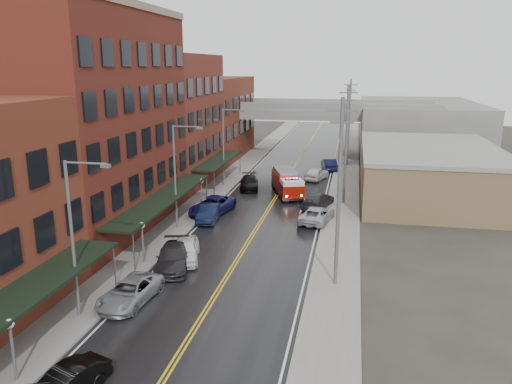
{
  "coord_description": "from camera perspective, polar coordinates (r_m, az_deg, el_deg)",
  "views": [
    {
      "loc": [
        7.94,
        -15.13,
        13.83
      ],
      "look_at": [
        -0.27,
        26.45,
        3.0
      ],
      "focal_mm": 35.0,
      "sensor_mm": 36.0,
      "label": 1
    }
  ],
  "objects": [
    {
      "name": "brick_building_b",
      "position": [
        43.91,
        -17.98,
        7.33
      ],
      "size": [
        9.0,
        20.0,
        18.0
      ],
      "primitive_type": "cube",
      "color": "#572217",
      "rests_on": "ground"
    },
    {
      "name": "tan_building",
      "position": [
        56.86,
        19.1,
        2.04
      ],
      "size": [
        14.0,
        22.0,
        5.0
      ],
      "primitive_type": "cube",
      "color": "brown",
      "rests_on": "ground"
    },
    {
      "name": "utility_pole_1",
      "position": [
        50.7,
        10.26,
        5.57
      ],
      "size": [
        1.8,
        0.24,
        12.0
      ],
      "color": "#59595B",
      "rests_on": "ground"
    },
    {
      "name": "parked_car_right_3",
      "position": [
        68.12,
        8.34,
        3.15
      ],
      "size": [
        2.57,
        5.04,
        1.58
      ],
      "primitive_type": "imported",
      "rotation": [
        0.0,
        0.0,
        3.34
      ],
      "color": "black",
      "rests_on": "ground"
    },
    {
      "name": "globe_lamp_1",
      "position": [
        36.16,
        -12.88,
        -4.62
      ],
      "size": [
        0.44,
        0.44,
        3.12
      ],
      "color": "#59595B",
      "rests_on": "ground"
    },
    {
      "name": "parked_car_left_3",
      "position": [
        35.56,
        -9.45,
        -7.4
      ],
      "size": [
        3.42,
        5.76,
        1.57
      ],
      "primitive_type": "imported",
      "rotation": [
        0.0,
        0.0,
        0.24
      ],
      "color": "#232325",
      "rests_on": "ground"
    },
    {
      "name": "awning_1",
      "position": [
        42.54,
        -10.5,
        -0.68
      ],
      "size": [
        2.6,
        18.0,
        3.09
      ],
      "color": "black",
      "rests_on": "ground"
    },
    {
      "name": "awning_0",
      "position": [
        26.86,
        -25.69,
        -10.98
      ],
      "size": [
        2.6,
        16.0,
        3.09
      ],
      "color": "black",
      "rests_on": "ground"
    },
    {
      "name": "parked_car_left_4",
      "position": [
        36.79,
        -8.06,
        -6.56
      ],
      "size": [
        3.03,
        5.01,
        1.59
      ],
      "primitive_type": "imported",
      "rotation": [
        0.0,
        0.0,
        0.26
      ],
      "color": "white",
      "rests_on": "ground"
    },
    {
      "name": "fire_truck",
      "position": [
        54.24,
        3.6,
        1.09
      ],
      "size": [
        4.63,
        7.59,
        2.64
      ],
      "rotation": [
        0.0,
        0.0,
        0.33
      ],
      "color": "#971107",
      "rests_on": "ground"
    },
    {
      "name": "parked_car_left_2",
      "position": [
        31.21,
        -14.19,
        -11.01
      ],
      "size": [
        2.79,
        5.25,
        1.4
      ],
      "primitive_type": "imported",
      "rotation": [
        0.0,
        0.0,
        -0.09
      ],
      "color": "gray",
      "rests_on": "ground"
    },
    {
      "name": "parked_car_right_1",
      "position": [
        49.95,
        7.05,
        -0.92
      ],
      "size": [
        3.43,
        5.75,
        1.56
      ],
      "primitive_type": "imported",
      "rotation": [
        0.0,
        0.0,
        2.9
      ],
      "color": "#2B2B2E",
      "rests_on": "ground"
    },
    {
      "name": "globe_lamp_2",
      "position": [
        48.73,
        -6.27,
        0.58
      ],
      "size": [
        0.44,
        0.44,
        3.12
      ],
      "color": "#59595B",
      "rests_on": "ground"
    },
    {
      "name": "right_far_block",
      "position": [
        86.28,
        17.94,
        7.11
      ],
      "size": [
        18.0,
        30.0,
        8.0
      ],
      "primitive_type": "cube",
      "color": "slate",
      "rests_on": "ground"
    },
    {
      "name": "utility_pole_0",
      "position": [
        31.06,
        9.47,
        0.12
      ],
      "size": [
        1.8,
        0.24,
        12.0
      ],
      "color": "#59595B",
      "rests_on": "ground"
    },
    {
      "name": "sidewalk_right",
      "position": [
        47.18,
        9.92,
        -2.84
      ],
      "size": [
        3.0,
        160.0,
        0.15
      ],
      "primitive_type": "cube",
      "color": "slate",
      "rests_on": "ground"
    },
    {
      "name": "parked_car_left_1",
      "position": [
        24.13,
        -20.91,
        -19.78
      ],
      "size": [
        2.64,
        4.31,
        1.34
      ],
      "primitive_type": "imported",
      "rotation": [
        0.0,
        0.0,
        -0.32
      ],
      "color": "black",
      "rests_on": "ground"
    },
    {
      "name": "parked_car_left_5",
      "position": [
        45.61,
        -5.38,
        -2.38
      ],
      "size": [
        1.97,
        4.73,
        1.52
      ],
      "primitive_type": "imported",
      "rotation": [
        0.0,
        0.0,
        0.08
      ],
      "color": "black",
      "rests_on": "ground"
    },
    {
      "name": "awning_2",
      "position": [
        58.74,
        -4.26,
        3.66
      ],
      "size": [
        2.6,
        13.0,
        3.09
      ],
      "color": "black",
      "rests_on": "ground"
    },
    {
      "name": "parked_car_left_7",
      "position": [
        57.07,
        -0.8,
        1.07
      ],
      "size": [
        3.03,
        5.37,
        1.47
      ],
      "primitive_type": "imported",
      "rotation": [
        0.0,
        0.0,
        0.2
      ],
      "color": "black",
      "rests_on": "ground"
    },
    {
      "name": "parked_car_right_2",
      "position": [
        62.14,
        6.95,
        2.13
      ],
      "size": [
        3.11,
        5.07,
        1.61
      ],
      "primitive_type": "imported",
      "rotation": [
        0.0,
        0.0,
        2.87
      ],
      "color": "silver",
      "rests_on": "ground"
    },
    {
      "name": "globe_lamp_0",
      "position": [
        25.14,
        -26.22,
        -14.54
      ],
      "size": [
        0.44,
        0.44,
        3.12
      ],
      "color": "#59595B",
      "rests_on": "ground"
    },
    {
      "name": "curb_left",
      "position": [
        49.1,
        -5.36,
        -2.0
      ],
      "size": [
        0.3,
        160.0,
        0.15
      ],
      "primitive_type": "cube",
      "color": "gray",
      "rests_on": "ground"
    },
    {
      "name": "street_lamp_2",
      "position": [
        57.65,
        -3.53,
        5.68
      ],
      "size": [
        2.64,
        0.22,
        9.0
      ],
      "color": "#59595B",
      "rests_on": "ground"
    },
    {
      "name": "parked_car_left_6",
      "position": [
        47.61,
        -5.03,
        -1.58
      ],
      "size": [
        3.81,
        6.31,
        1.64
      ],
      "primitive_type": "imported",
      "rotation": [
        0.0,
        0.0,
        -0.2
      ],
      "color": "#161755",
      "rests_on": "ground"
    },
    {
      "name": "sidewalk_left",
      "position": [
        49.58,
        -7.19,
        -1.89
      ],
      "size": [
        3.0,
        160.0,
        0.15
      ],
      "primitive_type": "cube",
      "color": "slate",
      "rests_on": "ground"
    },
    {
      "name": "parked_car_right_0",
      "position": [
        45.37,
        6.97,
        -2.57
      ],
      "size": [
        3.34,
        5.55,
        1.44
      ],
      "primitive_type": "imported",
      "rotation": [
        0.0,
        0.0,
        2.95
      ],
      "color": "#AAACB3",
      "rests_on": "ground"
    },
    {
      "name": "road",
      "position": [
        47.86,
        1.15,
        -2.45
      ],
      "size": [
        11.0,
        160.0,
        0.02
      ],
      "primitive_type": "cube",
      "color": "black",
      "rests_on": "ground"
    },
    {
      "name": "curb_right",
      "position": [
        47.24,
        7.92,
        -2.74
      ],
      "size": [
        0.3,
        160.0,
        0.15
      ],
      "primitive_type": "cube",
      "color": "gray",
      "rests_on": "ground"
    },
    {
      "name": "brick_building_far",
      "position": [
        76.55,
        -5.05,
        8.41
      ],
      "size": [
        9.0,
        20.0,
        12.0
      ],
      "primitive_type": "cube",
      "color": "#5F2418",
      "rests_on": "ground"
    },
    {
      "name": "street_lamp_0",
      "position": [
        28.63,
        -19.93,
        -4.13
      ],
      "size": [
        2.64,
        0.22,
        9.0
      ],
      "color": "#59595B",
      "rests_on": "ground"
    },
    {
      "name": "overpass",
      "position": [
        77.93,
        5.33,
        8.5
      ],
      "size": [
        40.0,
        10.0,
        7.5
      ],
      "color": "slate",
      "rests_on": "ground"
    },
    {
      "name": "brick_building_c",
      "position": [
        59.88,
        -9.76,
        8.06
      ],
      "size": [
        9.0,
        15.0,
        15.0
      ],
      "primitive_type": "cube",
      "color": "maroon",
      "rests_on": "ground"
    },
    {
      "name": "utility_pole_2",
      "position": [
        70.54,
        10.61,
        7.97
      ],
      "size": [
        1.8,
        0.24,
        12.0
      ],
      "color": "#59595B",
      "rests_on": "ground"
    },
    {
      "name": "street_lamp_1",
      "position": [
        42.61,
        -8.96,
        2.45
      ],
      "size": [
        2.64,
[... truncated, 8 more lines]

